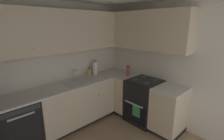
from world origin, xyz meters
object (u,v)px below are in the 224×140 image
object	(u,v)px
dishwasher	(18,126)
oil_bottle	(128,71)
paper_towel_roll	(95,68)
soap_bottle	(89,72)
oven_range	(144,100)

from	to	relation	value
dishwasher	oil_bottle	size ratio (longest dim) A/B	3.69
dishwasher	paper_towel_roll	xyz separation A→B (m)	(1.71, 0.16, 0.61)
soap_bottle	oil_bottle	distance (m)	0.85
dishwasher	oil_bottle	xyz separation A→B (m)	(2.16, -0.43, 0.57)
paper_towel_roll	oven_range	bearing A→B (deg)	-65.66
dishwasher	paper_towel_roll	bearing A→B (deg)	5.37
oven_range	soap_bottle	bearing A→B (deg)	120.06
soap_bottle	paper_towel_roll	size ratio (longest dim) A/B	0.51
dishwasher	paper_towel_roll	world-z (taller)	paper_towel_roll
paper_towel_roll	soap_bottle	bearing A→B (deg)	172.01
dishwasher	soap_bottle	xyz separation A→B (m)	(1.57, 0.18, 0.54)
dishwasher	oven_range	bearing A→B (deg)	-21.92
oil_bottle	soap_bottle	bearing A→B (deg)	134.27
oven_range	oil_bottle	size ratio (longest dim) A/B	4.48
soap_bottle	paper_towel_roll	bearing A→B (deg)	-7.99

